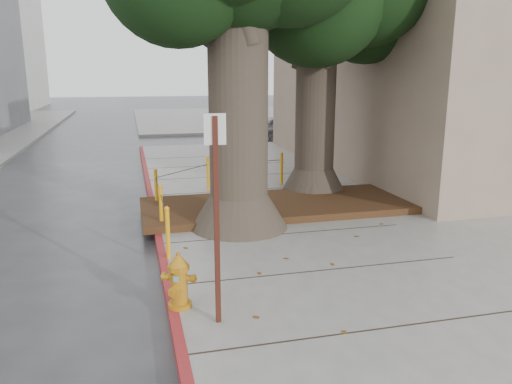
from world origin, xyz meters
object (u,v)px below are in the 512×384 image
fire_hydrant (179,281)px  car_silver (284,127)px  car_red (346,123)px  signpost (216,209)px

fire_hydrant → car_silver: (7.23, 18.32, 0.08)m
fire_hydrant → car_silver: 19.69m
fire_hydrant → car_red: 23.10m
fire_hydrant → car_red: car_red is taller
fire_hydrant → car_red: bearing=84.8°
fire_hydrant → signpost: bearing=-26.0°
signpost → car_silver: bearing=71.9°
fire_hydrant → signpost: size_ratio=0.30×
car_red → car_silver: bearing=117.5°
car_silver → car_red: (4.28, 1.72, -0.08)m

